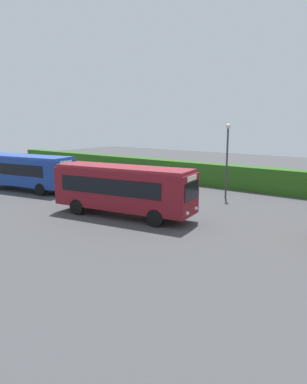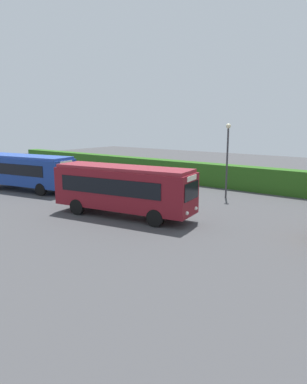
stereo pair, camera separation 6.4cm
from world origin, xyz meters
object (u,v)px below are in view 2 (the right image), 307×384
Objects in this scene: person_left at (105,190)px; traffic_cone at (60,169)px; bus_blue at (26,170)px; person_right at (164,197)px; person_center at (155,188)px; lamppost at (227,152)px; bus_maroon at (123,188)px.

traffic_cone is at bearing 94.05° from person_left.
bus_blue is 13.62m from person_right.
bus_blue is 11.83m from person_center.
person_center is 19.35m from traffic_cone.
bus_blue reaches higher than person_left.
person_left is at bearing -128.23° from lamppost.
person_center is (2.37, 2.79, 0.02)m from person_left.
bus_maroon is 2.91m from person_right.
lamppost reaches higher than person_center.
lamppost is at bearing -3.72° from traffic_cone.
person_right is 21.98m from traffic_cone.
bus_maroon is 9.37m from lamppost.
person_right is 0.32× the size of lamppost.
person_right is at bearing -5.22° from bus_blue.
person_right is (13.55, 1.14, -0.78)m from bus_blue.
traffic_cone is at bearing 142.88° from bus_maroon.
person_center is 6.16m from lamppost.
person_right is at bearing -79.43° from person_center.
traffic_cone is (-20.54, 7.81, -0.65)m from person_right.
person_center is 0.34× the size of lamppost.
traffic_cone is at bearing 176.28° from lamppost.
person_left is 1.06× the size of person_right.
person_right is (4.50, 0.91, -0.07)m from person_left.
traffic_cone is (-6.99, 8.94, -1.43)m from bus_blue.
person_center is at bearing 91.80° from bus_maroon.
bus_blue is at bearing -51.99° from traffic_cone.
person_left reaches higher than traffic_cone.
bus_blue is at bearing -153.03° from lamppost.
bus_maroon reaches higher than bus_blue.
person_left is 9.63m from lamppost.
person_right is (2.13, -1.88, -0.09)m from person_center.
bus_blue is at bearing 124.00° from person_left.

